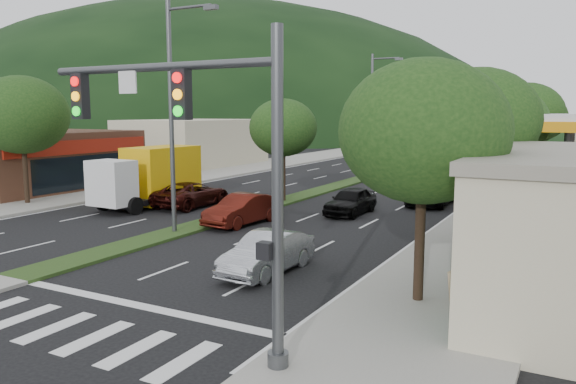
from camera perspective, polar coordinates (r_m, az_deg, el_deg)
The scene contains 28 objects.
ground at distance 20.13m, azimuth -26.28°, elevation -8.12°, with size 160.00×160.00×0.00m, color black.
sidewalk_right at distance 36.58m, azimuth 22.57°, elevation -0.78°, with size 5.00×90.00×0.15m, color gray.
sidewalk_left at distance 46.54m, azimuth -10.41°, elevation 1.49°, with size 6.00×90.00×0.15m, color gray.
median at distance 42.50m, azimuth 6.02°, elevation 0.94°, with size 1.60×56.00×0.12m, color #243B15.
traffic_signal at distance 11.78m, azimuth -7.86°, elevation 4.67°, with size 6.12×0.40×7.00m.
shop_left at distance 43.29m, azimuth -24.54°, elevation 2.97°, with size 10.15×12.00×4.00m.
bldg_left_far at distance 57.10m, azimuth -9.53°, elevation 4.95°, with size 9.00×14.00×4.60m, color beige.
hill_far at distance 154.56m, azimuth -10.14°, elevation 6.01°, with size 176.00×132.00×82.00m, color black.
tree_r_a at distance 15.56m, azimuth 13.59°, elevation 5.98°, with size 4.60×4.60×6.63m.
tree_r_b at distance 23.38m, azimuth 18.68°, elevation 6.95°, with size 4.80×4.80×6.94m.
tree_r_c at distance 31.29m, azimuth 21.17°, elevation 6.49°, with size 4.40×4.40×6.48m.
tree_r_d at distance 41.23m, azimuth 22.99°, elevation 7.26°, with size 5.00×5.00×7.17m.
tree_r_e at distance 51.19m, azimuth 24.06°, elevation 6.92°, with size 4.60×4.60×6.71m.
tree_med_near at distance 33.15m, azimuth -0.50°, elevation 6.54°, with size 4.00×4.00×6.02m.
tree_med_far at distance 57.31m, azimuth 12.25°, elevation 7.60°, with size 4.80×4.80×6.94m.
tree_l_a at distance 35.40m, azimuth -25.43°, elevation 7.08°, with size 5.20×5.20×7.25m.
streetlight_near at distance 24.72m, azimuth -11.44°, elevation 8.52°, with size 2.60×0.25×10.00m.
streetlight_mid at distance 46.77m, azimuth 8.72°, elevation 8.32°, with size 2.60×0.25×10.00m.
sedan_silver at distance 18.82m, azimuth -2.13°, elevation -6.23°, with size 1.44×4.12×1.36m, color #B2B4BA.
suv_maroon at distance 32.41m, azimuth -9.78°, elevation -0.22°, with size 2.35×5.09×1.41m, color black.
car_queue_a at distance 29.69m, azimuth 6.38°, elevation -0.90°, with size 1.67×4.16×1.42m, color black.
car_queue_b at distance 38.50m, azimuth 15.12°, elevation 0.85°, with size 1.85×4.54×1.32m, color #515256.
car_queue_c at distance 26.92m, azimuth -4.68°, elevation -1.78°, with size 1.53×4.39×1.45m, color #4E140D.
car_queue_d at distance 33.52m, azimuth 14.26°, elevation -0.16°, with size 2.18×4.73×1.31m, color black.
car_queue_e at distance 44.88m, azimuth 9.36°, elevation 1.98°, with size 1.47×3.65×1.25m, color #515256.
box_truck at distance 32.97m, azimuth -13.64°, elevation 1.35°, with size 2.83×6.88×3.35m.
motorhome at distance 43.33m, azimuth 18.52°, elevation 3.07°, with size 3.47×9.21×3.46m.
a_frame_sign at distance 16.25m, azimuth 17.19°, elevation -8.90°, with size 0.68×0.73×1.21m.
Camera 1 is at (15.97, -11.03, 5.34)m, focal length 35.00 mm.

